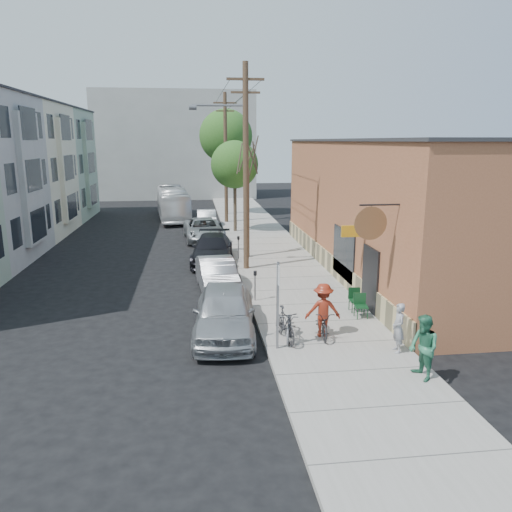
{
  "coord_description": "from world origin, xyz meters",
  "views": [
    {
      "loc": [
        -0.13,
        -18.61,
        6.51
      ],
      "look_at": [
        2.56,
        2.88,
        1.5
      ],
      "focal_mm": 35.0,
      "sensor_mm": 36.0,
      "label": 1
    }
  ],
  "objects": [
    {
      "name": "tree_leafy_far",
      "position": [
        2.8,
        25.86,
        6.91
      ],
      "size": [
        4.62,
        4.62,
        9.08
      ],
      "color": "#44392C",
      "rests_on": "sidewalk"
    },
    {
      "name": "car_0",
      "position": [
        0.8,
        -2.56,
        0.86
      ],
      "size": [
        2.43,
        5.19,
        1.72
      ],
      "primitive_type": "imported",
      "rotation": [
        0.0,
        0.0,
        -0.08
      ],
      "color": "#A7AAAE",
      "rests_on": "ground"
    },
    {
      "name": "parked_bike_b",
      "position": [
        2.88,
        -3.41,
        0.62
      ],
      "size": [
        1.02,
        1.88,
        0.94
      ],
      "primitive_type": "imported",
      "rotation": [
        0.0,
        0.0,
        -0.24
      ],
      "color": "slate",
      "rests_on": "sidewalk"
    },
    {
      "name": "sidewalk",
      "position": [
        4.25,
        11.0,
        0.07
      ],
      "size": [
        4.5,
        58.0,
        0.15
      ],
      "primitive_type": "cube",
      "color": "gray",
      "rests_on": "ground"
    },
    {
      "name": "patron_green",
      "position": [
        5.94,
        -6.7,
        1.05
      ],
      "size": [
        0.78,
        0.95,
        1.81
      ],
      "primitive_type": "imported",
      "rotation": [
        0.0,
        0.0,
        -1.46
      ],
      "color": "#2E7453",
      "rests_on": "sidewalk"
    },
    {
      "name": "cyclist_bike",
      "position": [
        4.02,
        -3.34,
        0.61
      ],
      "size": [
        0.78,
        1.81,
        0.92
      ],
      "primitive_type": "imported",
      "rotation": [
        0.0,
        0.0,
        -0.1
      ],
      "color": "black",
      "rests_on": "sidewalk"
    },
    {
      "name": "parked_bike_a",
      "position": [
        2.71,
        -3.55,
        0.69
      ],
      "size": [
        0.78,
        1.84,
        1.07
      ],
      "primitive_type": "imported",
      "rotation": [
        0.0,
        0.0,
        0.16
      ],
      "color": "black",
      "rests_on": "sidewalk"
    },
    {
      "name": "bus",
      "position": [
        -1.91,
        24.16,
        1.34
      ],
      "size": [
        3.21,
        9.82,
        2.69
      ],
      "primitive_type": "imported",
      "rotation": [
        0.0,
        0.0,
        0.1
      ],
      "color": "white",
      "rests_on": "ground"
    },
    {
      "name": "car_1",
      "position": [
        0.8,
        2.67,
        0.73
      ],
      "size": [
        1.92,
        4.54,
        1.46
      ],
      "primitive_type": "imported",
      "rotation": [
        0.0,
        0.0,
        0.09
      ],
      "color": "gray",
      "rests_on": "ground"
    },
    {
      "name": "parking_meter_far",
      "position": [
        2.25,
        8.24,
        0.98
      ],
      "size": [
        0.14,
        0.14,
        1.24
      ],
      "color": "slate",
      "rests_on": "sidewalk"
    },
    {
      "name": "car_2",
      "position": [
        0.8,
        7.98,
        0.75
      ],
      "size": [
        2.61,
        5.37,
        1.51
      ],
      "primitive_type": "imported",
      "rotation": [
        0.0,
        0.0,
        -0.1
      ],
      "color": "black",
      "rests_on": "ground"
    },
    {
      "name": "sign_post",
      "position": [
        2.35,
        -4.18,
        1.83
      ],
      "size": [
        0.07,
        0.45,
        2.8
      ],
      "color": "slate",
      "rests_on": "sidewalk"
    },
    {
      "name": "parking_meter_near",
      "position": [
        2.25,
        0.69,
        0.98
      ],
      "size": [
        0.14,
        0.14,
        1.24
      ],
      "color": "slate",
      "rests_on": "sidewalk"
    },
    {
      "name": "cafe_building",
      "position": [
        8.99,
        4.99,
        3.3
      ],
      "size": [
        6.6,
        20.2,
        6.61
      ],
      "color": "#995839",
      "rests_on": "ground"
    },
    {
      "name": "patio_chair_a",
      "position": [
        5.89,
        -1.11,
        0.59
      ],
      "size": [
        0.54,
        0.54,
        0.88
      ],
      "primitive_type": null,
      "rotation": [
        0.0,
        0.0,
        -0.09
      ],
      "color": "#0F371B",
      "rests_on": "sidewalk"
    },
    {
      "name": "utility_pole_near",
      "position": [
        2.39,
        6.02,
        5.41
      ],
      "size": [
        3.57,
        0.28,
        10.0
      ],
      "color": "#503A28",
      "rests_on": "sidewalk"
    },
    {
      "name": "patron_grey",
      "position": [
        5.98,
        -4.89,
        0.93
      ],
      "size": [
        0.41,
        0.59,
        1.56
      ],
      "primitive_type": "imported",
      "rotation": [
        0.0,
        0.0,
        -1.64
      ],
      "color": "gray",
      "rests_on": "sidewalk"
    },
    {
      "name": "utility_pole_far",
      "position": [
        2.45,
        21.2,
        5.34
      ],
      "size": [
        1.8,
        0.28,
        10.0
      ],
      "color": "#503A28",
      "rests_on": "sidewalk"
    },
    {
      "name": "tree_leafy_mid",
      "position": [
        2.8,
        16.93,
        4.87
      ],
      "size": [
        3.36,
        3.36,
        6.41
      ],
      "color": "#44392C",
      "rests_on": "sidewalk"
    },
    {
      "name": "tree_bare",
      "position": [
        2.8,
        8.66,
        2.61
      ],
      "size": [
        0.24,
        0.24,
        4.92
      ],
      "color": "#44392C",
      "rests_on": "sidewalk"
    },
    {
      "name": "car_3",
      "position": [
        0.48,
        14.3,
        0.74
      ],
      "size": [
        2.85,
        5.51,
        1.48
      ],
      "primitive_type": "imported",
      "rotation": [
        0.0,
        0.0,
        0.07
      ],
      "color": "#9FA4A7",
      "rests_on": "ground"
    },
    {
      "name": "apartment_row",
      "position": [
        -11.85,
        14.0,
        4.5
      ],
      "size": [
        6.3,
        32.0,
        9.0
      ],
      "color": "#91A78D",
      "rests_on": "ground"
    },
    {
      "name": "cyclist",
      "position": [
        4.02,
        -3.34,
        1.05
      ],
      "size": [
        1.23,
        0.79,
        1.81
      ],
      "primitive_type": "imported",
      "rotation": [
        0.0,
        0.0,
        3.04
      ],
      "color": "maroon",
      "rests_on": "sidewalk"
    },
    {
      "name": "end_cap_building",
      "position": [
        -2.0,
        42.0,
        6.0
      ],
      "size": [
        18.0,
        8.0,
        12.0
      ],
      "primitive_type": "cube",
      "color": "#A4A49F",
      "rests_on": "ground"
    },
    {
      "name": "ground",
      "position": [
        0.0,
        0.0,
        0.0
      ],
      "size": [
        120.0,
        120.0,
        0.0
      ],
      "primitive_type": "plane",
      "color": "black"
    },
    {
      "name": "car_4",
      "position": [
        0.8,
        19.48,
        0.66
      ],
      "size": [
        1.43,
        4.03,
        1.32
      ],
      "primitive_type": "imported",
      "rotation": [
        0.0,
        0.0,
        0.01
      ],
      "color": "silver",
      "rests_on": "ground"
    },
    {
      "name": "patio_chair_b",
      "position": [
        5.87,
        -1.81,
        0.59
      ],
      "size": [
        0.57,
        0.57,
        0.88
      ],
      "primitive_type": null,
      "rotation": [
        0.0,
        0.0,
        -0.16
      ],
      "color": "#0F371B",
      "rests_on": "sidewalk"
    }
  ]
}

